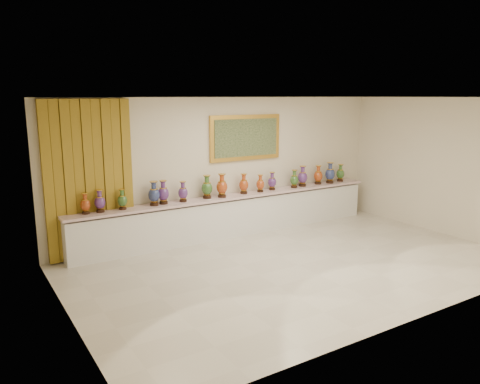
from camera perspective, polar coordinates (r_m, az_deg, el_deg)
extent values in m
plane|color=beige|center=(8.68, 7.14, -8.85)|extent=(8.00, 8.00, 0.00)
plane|color=beige|center=(10.30, -1.46, 3.13)|extent=(8.00, 0.00, 8.00)
plane|color=beige|center=(6.56, -20.77, -2.58)|extent=(0.00, 5.00, 5.00)
plane|color=beige|center=(11.22, 23.42, 2.87)|extent=(0.00, 5.00, 5.00)
plane|color=white|center=(8.13, 7.68, 11.36)|extent=(8.00, 8.00, 0.00)
cube|color=#B18926|center=(9.10, -17.91, 1.42)|extent=(1.64, 0.14, 2.95)
cube|color=gold|center=(10.42, 0.70, 6.65)|extent=(1.80, 0.06, 1.00)
cube|color=#18311A|center=(10.39, 0.80, 6.64)|extent=(1.62, 0.02, 0.82)
cube|color=white|center=(10.33, -0.77, -3.05)|extent=(7.20, 0.42, 0.81)
cube|color=beige|center=(10.20, -0.72, -0.52)|extent=(7.28, 0.48, 0.05)
cylinder|color=black|center=(9.04, -18.27, -2.43)|extent=(0.14, 0.14, 0.04)
cone|color=gold|center=(9.03, -18.28, -2.16)|extent=(0.12, 0.12, 0.03)
ellipsoid|color=maroon|center=(9.01, -18.33, -1.49)|extent=(0.23, 0.23, 0.23)
cylinder|color=gold|center=(8.99, -18.37, -0.89)|extent=(0.12, 0.12, 0.01)
cylinder|color=maroon|center=(8.98, -18.39, -0.58)|extent=(0.07, 0.07, 0.08)
cone|color=maroon|center=(8.96, -18.41, -0.23)|extent=(0.12, 0.12, 0.03)
cylinder|color=gold|center=(8.96, -18.42, -0.13)|extent=(0.13, 0.13, 0.01)
cylinder|color=black|center=(9.09, -16.65, -2.24)|extent=(0.15, 0.15, 0.04)
cone|color=gold|center=(9.08, -16.67, -1.95)|extent=(0.13, 0.13, 0.03)
ellipsoid|color=#331453|center=(9.05, -16.71, -1.22)|extent=(0.26, 0.26, 0.25)
cylinder|color=gold|center=(9.03, -16.75, -0.57)|extent=(0.14, 0.14, 0.01)
cylinder|color=#331453|center=(9.02, -16.77, -0.24)|extent=(0.08, 0.08, 0.09)
cone|color=#331453|center=(9.01, -16.79, 0.15)|extent=(0.14, 0.14, 0.03)
cylinder|color=gold|center=(9.00, -16.80, 0.25)|extent=(0.14, 0.14, 0.01)
cylinder|color=black|center=(9.19, -14.10, -1.96)|extent=(0.14, 0.14, 0.04)
cone|color=gold|center=(9.18, -14.12, -1.69)|extent=(0.12, 0.12, 0.03)
ellipsoid|color=black|center=(9.16, -14.15, -1.02)|extent=(0.23, 0.23, 0.23)
cylinder|color=gold|center=(9.14, -14.18, -0.43)|extent=(0.13, 0.13, 0.01)
cylinder|color=black|center=(9.13, -14.20, -0.12)|extent=(0.07, 0.07, 0.08)
cone|color=black|center=(9.11, -14.21, 0.23)|extent=(0.13, 0.13, 0.03)
cylinder|color=gold|center=(9.11, -14.22, 0.33)|extent=(0.13, 0.13, 0.01)
cylinder|color=black|center=(9.39, -10.40, -1.48)|extent=(0.17, 0.17, 0.05)
cone|color=gold|center=(9.38, -10.42, -1.16)|extent=(0.15, 0.15, 0.03)
ellipsoid|color=#080C3D|center=(9.35, -10.45, -0.36)|extent=(0.29, 0.29, 0.28)
cylinder|color=gold|center=(9.32, -10.47, 0.36)|extent=(0.15, 0.15, 0.01)
cylinder|color=#080C3D|center=(9.31, -10.49, 0.73)|extent=(0.09, 0.09, 0.10)
cone|color=#080C3D|center=(9.30, -10.50, 1.15)|extent=(0.15, 0.15, 0.04)
cylinder|color=gold|center=(9.30, -10.51, 1.27)|extent=(0.16, 0.16, 0.01)
cylinder|color=black|center=(9.49, -9.29, -1.30)|extent=(0.17, 0.17, 0.05)
cone|color=gold|center=(9.48, -9.30, -0.99)|extent=(0.15, 0.15, 0.03)
ellipsoid|color=#331453|center=(9.46, -9.33, -0.21)|extent=(0.24, 0.24, 0.28)
cylinder|color=gold|center=(9.43, -9.35, 0.49)|extent=(0.15, 0.15, 0.01)
cylinder|color=#331453|center=(9.42, -9.36, 0.86)|extent=(0.09, 0.09, 0.10)
cone|color=#331453|center=(9.41, -9.38, 1.27)|extent=(0.15, 0.15, 0.04)
cylinder|color=gold|center=(9.40, -9.38, 1.38)|extent=(0.16, 0.16, 0.01)
cylinder|color=black|center=(9.64, -6.94, -1.05)|extent=(0.15, 0.15, 0.04)
cone|color=gold|center=(9.63, -6.95, -0.78)|extent=(0.13, 0.13, 0.03)
ellipsoid|color=#331453|center=(9.60, -6.96, -0.10)|extent=(0.24, 0.24, 0.24)
cylinder|color=gold|center=(9.58, -6.98, 0.50)|extent=(0.13, 0.13, 0.01)
cylinder|color=#331453|center=(9.57, -6.99, 0.82)|extent=(0.08, 0.08, 0.09)
cone|color=#331453|center=(9.56, -7.00, 1.18)|extent=(0.13, 0.13, 0.03)
cylinder|color=gold|center=(9.56, -7.00, 1.27)|extent=(0.14, 0.14, 0.01)
cylinder|color=black|center=(9.90, -4.03, -0.63)|extent=(0.18, 0.18, 0.05)
cone|color=gold|center=(9.89, -4.04, -0.32)|extent=(0.15, 0.15, 0.03)
ellipsoid|color=black|center=(9.86, -4.05, 0.46)|extent=(0.26, 0.26, 0.29)
cylinder|color=gold|center=(9.84, -4.06, 1.15)|extent=(0.16, 0.16, 0.01)
cylinder|color=black|center=(9.83, -4.06, 1.51)|extent=(0.09, 0.09, 0.10)
cone|color=black|center=(9.82, -4.07, 1.92)|extent=(0.16, 0.16, 0.04)
cylinder|color=gold|center=(9.82, -4.07, 2.03)|extent=(0.16, 0.16, 0.01)
cylinder|color=black|center=(9.99, -2.21, -0.49)|extent=(0.18, 0.18, 0.05)
cone|color=gold|center=(9.98, -2.21, -0.18)|extent=(0.16, 0.16, 0.03)
ellipsoid|color=maroon|center=(9.95, -2.22, 0.61)|extent=(0.26, 0.26, 0.29)
cylinder|color=gold|center=(9.93, -2.23, 1.32)|extent=(0.16, 0.16, 0.01)
cylinder|color=maroon|center=(9.92, -2.23, 1.68)|extent=(0.09, 0.09, 0.11)
cone|color=maroon|center=(9.91, -2.23, 2.10)|extent=(0.16, 0.16, 0.04)
cylinder|color=gold|center=(9.90, -2.23, 2.21)|extent=(0.17, 0.17, 0.01)
cylinder|color=black|center=(10.35, 0.46, -0.08)|extent=(0.16, 0.16, 0.04)
cone|color=gold|center=(10.34, 0.46, 0.19)|extent=(0.14, 0.14, 0.03)
ellipsoid|color=maroon|center=(10.31, 0.46, 0.86)|extent=(0.27, 0.27, 0.26)
cylinder|color=gold|center=(10.29, 0.46, 1.47)|extent=(0.14, 0.14, 0.01)
cylinder|color=maroon|center=(10.28, 0.46, 1.78)|extent=(0.08, 0.08, 0.09)
cone|color=maroon|center=(10.27, 0.46, 2.14)|extent=(0.14, 0.14, 0.03)
cylinder|color=gold|center=(10.27, 0.46, 2.23)|extent=(0.15, 0.15, 0.01)
cylinder|color=black|center=(10.54, 2.48, 0.11)|extent=(0.14, 0.14, 0.04)
cone|color=gold|center=(10.53, 2.49, 0.34)|extent=(0.12, 0.12, 0.03)
ellipsoid|color=maroon|center=(10.51, 2.49, 0.93)|extent=(0.18, 0.18, 0.23)
cylinder|color=gold|center=(10.49, 2.50, 1.45)|extent=(0.13, 0.13, 0.01)
cylinder|color=maroon|center=(10.49, 2.50, 1.72)|extent=(0.07, 0.07, 0.08)
cone|color=maroon|center=(10.48, 2.50, 2.03)|extent=(0.13, 0.13, 0.03)
cylinder|color=gold|center=(10.47, 2.50, 2.11)|extent=(0.13, 0.13, 0.01)
cylinder|color=black|center=(10.79, 3.92, 0.37)|extent=(0.15, 0.15, 0.04)
cone|color=gold|center=(10.78, 3.92, 0.61)|extent=(0.13, 0.13, 0.03)
ellipsoid|color=#331453|center=(10.76, 3.93, 1.21)|extent=(0.24, 0.24, 0.24)
cylinder|color=gold|center=(10.74, 3.94, 1.74)|extent=(0.13, 0.13, 0.01)
cylinder|color=#331453|center=(10.73, 3.94, 2.02)|extent=(0.08, 0.08, 0.09)
cone|color=#331453|center=(10.72, 3.95, 2.33)|extent=(0.13, 0.13, 0.03)
cylinder|color=gold|center=(10.72, 3.95, 2.42)|extent=(0.14, 0.14, 0.01)
cylinder|color=black|center=(11.09, 6.62, 0.63)|extent=(0.15, 0.15, 0.04)
cone|color=gold|center=(11.08, 6.62, 0.87)|extent=(0.13, 0.13, 0.03)
ellipsoid|color=black|center=(11.06, 6.64, 1.47)|extent=(0.22, 0.22, 0.25)
cylinder|color=gold|center=(11.04, 6.65, 2.01)|extent=(0.14, 0.14, 0.01)
cylinder|color=black|center=(11.03, 6.65, 2.29)|extent=(0.08, 0.08, 0.09)
cone|color=black|center=(11.02, 6.66, 2.60)|extent=(0.14, 0.14, 0.03)
cylinder|color=gold|center=(11.02, 6.66, 2.69)|extent=(0.14, 0.14, 0.01)
cylinder|color=black|center=(11.30, 7.61, 0.83)|extent=(0.17, 0.17, 0.05)
cone|color=gold|center=(11.29, 7.62, 1.09)|extent=(0.15, 0.15, 0.03)
ellipsoid|color=#331453|center=(11.26, 7.64, 1.78)|extent=(0.26, 0.26, 0.29)
cylinder|color=gold|center=(11.24, 7.66, 2.38)|extent=(0.16, 0.16, 0.01)
cylinder|color=#331453|center=(11.23, 7.66, 2.70)|extent=(0.09, 0.09, 0.10)
cone|color=#331453|center=(11.22, 7.67, 3.06)|extent=(0.16, 0.16, 0.04)
cylinder|color=gold|center=(11.22, 7.68, 3.15)|extent=(0.16, 0.16, 0.01)
cylinder|color=black|center=(11.63, 9.48, 1.07)|extent=(0.16, 0.16, 0.05)
cone|color=gold|center=(11.62, 9.49, 1.32)|extent=(0.14, 0.14, 0.03)
ellipsoid|color=maroon|center=(11.60, 9.51, 1.94)|extent=(0.23, 0.23, 0.27)
cylinder|color=gold|center=(11.58, 9.53, 2.49)|extent=(0.15, 0.15, 0.01)
cylinder|color=maroon|center=(11.57, 9.54, 2.78)|extent=(0.09, 0.09, 0.10)
cone|color=maroon|center=(11.56, 9.55, 3.11)|extent=(0.15, 0.15, 0.04)
cylinder|color=gold|center=(11.56, 9.55, 3.19)|extent=(0.15, 0.15, 0.01)
cylinder|color=black|center=(11.81, 10.88, 1.20)|extent=(0.18, 0.18, 0.05)
cone|color=gold|center=(11.80, 10.89, 1.47)|extent=(0.16, 0.16, 0.03)
ellipsoid|color=#080C3D|center=(11.78, 10.91, 2.15)|extent=(0.31, 0.31, 0.30)
cylinder|color=gold|center=(11.76, 10.94, 2.76)|extent=(0.16, 0.16, 0.01)
cylinder|color=#080C3D|center=(11.75, 10.95, 3.08)|extent=(0.10, 0.10, 0.11)
cone|color=#080C3D|center=(11.74, 10.96, 3.44)|extent=(0.16, 0.16, 0.04)
cylinder|color=gold|center=(11.74, 10.97, 3.53)|extent=(0.17, 0.17, 0.01)
cylinder|color=black|center=(12.12, 12.10, 1.39)|extent=(0.15, 0.15, 0.04)
cone|color=gold|center=(12.12, 12.11, 1.62)|extent=(0.13, 0.13, 0.03)
ellipsoid|color=black|center=(12.10, 12.13, 2.18)|extent=(0.22, 0.22, 0.25)
cylinder|color=gold|center=(12.08, 12.16, 2.68)|extent=(0.14, 0.14, 0.01)
cylinder|color=black|center=(12.07, 12.17, 2.94)|extent=(0.08, 0.08, 0.09)
cone|color=black|center=(12.06, 12.18, 3.23)|extent=(0.14, 0.14, 0.03)
cylinder|color=gold|center=(12.06, 12.18, 3.31)|extent=(0.14, 0.14, 0.01)
cube|color=white|center=(9.77, -3.74, -0.94)|extent=(0.10, 0.06, 0.00)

